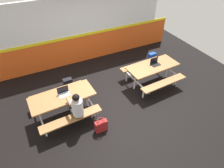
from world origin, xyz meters
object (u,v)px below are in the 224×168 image
object	(u,v)px
student_nearer	(77,107)
satchel_spare	(152,58)
picnic_table_right	(152,70)
tote_bag_bright	(101,126)
laptop_silver	(64,93)
picnic_table_left	(63,100)
backpack_dark	(68,84)
laptop_dark	(155,63)

from	to	relation	value
student_nearer	satchel_spare	world-z (taller)	student_nearer
picnic_table_right	tote_bag_bright	distance (m)	2.73
student_nearer	tote_bag_bright	xyz separation A→B (m)	(0.48, -0.48, -0.51)
laptop_silver	tote_bag_bright	world-z (taller)	laptop_silver
picnic_table_left	backpack_dark	distance (m)	1.21
student_nearer	laptop_dark	bearing A→B (deg)	13.19
picnic_table_right	laptop_silver	distance (m)	3.10
picnic_table_right	laptop_dark	xyz separation A→B (m)	(0.11, 0.04, 0.21)
laptop_dark	tote_bag_bright	bearing A→B (deg)	-155.06
picnic_table_right	satchel_spare	size ratio (longest dim) A/B	4.13
tote_bag_bright	laptop_silver	bearing A→B (deg)	121.22
picnic_table_right	student_nearer	world-z (taller)	student_nearer
laptop_dark	satchel_spare	size ratio (longest dim) A/B	0.75
tote_bag_bright	satchel_spare	world-z (taller)	satchel_spare
laptop_silver	backpack_dark	world-z (taller)	laptop_silver
picnic_table_right	student_nearer	xyz separation A→B (m)	(-2.92, -0.67, 0.13)
laptop_silver	laptop_dark	size ratio (longest dim) A/B	1.00
picnic_table_left	picnic_table_right	distance (m)	3.16
picnic_table_left	picnic_table_right	world-z (taller)	same
laptop_dark	satchel_spare	world-z (taller)	laptop_dark
picnic_table_right	satchel_spare	bearing A→B (deg)	53.64
tote_bag_bright	satchel_spare	bearing A→B (deg)	34.57
student_nearer	laptop_dark	world-z (taller)	student_nearer
student_nearer	satchel_spare	size ratio (longest dim) A/B	2.74
laptop_dark	student_nearer	bearing A→B (deg)	-166.81
laptop_silver	tote_bag_bright	size ratio (longest dim) A/B	0.77
picnic_table_right	tote_bag_bright	xyz separation A→B (m)	(-2.45, -1.14, -0.38)
picnic_table_left	laptop_dark	xyz separation A→B (m)	(3.27, 0.17, 0.21)
backpack_dark	satchel_spare	distance (m)	3.56
picnic_table_left	laptop_silver	distance (m)	0.23
backpack_dark	satchel_spare	xyz separation A→B (m)	(3.56, 0.14, 0.00)
backpack_dark	picnic_table_right	bearing A→B (deg)	-19.23
laptop_silver	satchel_spare	xyz separation A→B (m)	(3.90, 1.18, -0.57)
picnic_table_right	laptop_silver	bearing A→B (deg)	-178.50
picnic_table_left	tote_bag_bright	xyz separation A→B (m)	(0.72, -1.02, -0.38)
picnic_table_right	laptop_dark	bearing A→B (deg)	21.57
laptop_dark	tote_bag_bright	xyz separation A→B (m)	(-2.55, -1.19, -0.59)
tote_bag_bright	backpack_dark	bearing A→B (deg)	98.30
laptop_silver	backpack_dark	size ratio (longest dim) A/B	0.75
laptop_silver	tote_bag_bright	bearing A→B (deg)	-58.78
picnic_table_left	backpack_dark	world-z (taller)	picnic_table_left
picnic_table_left	student_nearer	world-z (taller)	student_nearer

